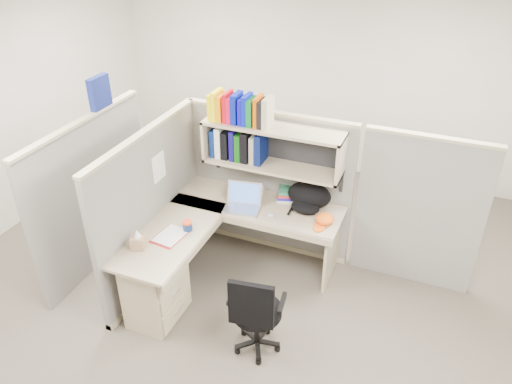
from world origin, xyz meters
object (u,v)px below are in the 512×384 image
at_px(laptop, 242,199).
at_px(snack_canister, 188,226).
at_px(backpack, 308,198).
at_px(desk, 184,267).
at_px(task_chair, 256,324).

height_order(laptop, snack_canister, laptop).
height_order(laptop, backpack, backpack).
xyz_separation_m(laptop, backpack, (0.61, 0.26, 0.00)).
height_order(desk, laptop, laptop).
height_order(backpack, task_chair, backpack).
height_order(desk, snack_canister, snack_canister).
bearing_deg(laptop, desk, -121.72).
distance_m(desk, snack_canister, 0.39).
relative_size(backpack, task_chair, 0.49).
height_order(desk, backpack, backpack).
relative_size(laptop, snack_canister, 3.73).
distance_m(desk, laptop, 0.87).
height_order(laptop, task_chair, laptop).
bearing_deg(backpack, task_chair, -76.57).
bearing_deg(task_chair, snack_canister, 150.58).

